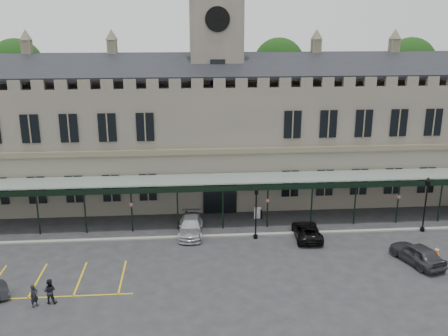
{
  "coord_description": "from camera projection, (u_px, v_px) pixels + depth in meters",
  "views": [
    {
      "loc": [
        -3.23,
        -33.98,
        17.95
      ],
      "look_at": [
        0.0,
        6.0,
        6.0
      ],
      "focal_mm": 40.0,
      "sensor_mm": 36.0,
      "label": 1
    }
  ],
  "objects": [
    {
      "name": "bollard_right",
      "position": [
        261.0,
        214.0,
        46.75
      ],
      "size": [
        0.16,
        0.16,
        0.89
      ],
      "primitive_type": "cylinder",
      "color": "black",
      "rests_on": "ground"
    },
    {
      "name": "sign_board",
      "position": [
        258.0,
        213.0,
        46.77
      ],
      "size": [
        0.65,
        0.1,
        1.12
      ],
      "rotation": [
        0.0,
        0.0,
        0.08
      ],
      "color": "black",
      "rests_on": "ground"
    },
    {
      "name": "car_right_a",
      "position": [
        417.0,
        254.0,
        38.09
      ],
      "size": [
        3.25,
        5.05,
        1.6
      ],
      "primitive_type": "imported",
      "rotation": [
        0.0,
        0.0,
        3.46
      ],
      "color": "#2F3236",
      "rests_on": "ground"
    },
    {
      "name": "person_a",
      "position": [
        34.0,
        296.0,
        32.28
      ],
      "size": [
        0.65,
        0.68,
        1.57
      ],
      "primitive_type": "imported",
      "rotation": [
        0.0,
        0.0,
        0.88
      ],
      "color": "black",
      "rests_on": "ground"
    },
    {
      "name": "traffic_cone",
      "position": [
        437.0,
        251.0,
        39.51
      ],
      "size": [
        0.45,
        0.45,
        0.72
      ],
      "rotation": [
        0.0,
        0.0,
        0.28
      ],
      "color": "#F96107",
      "rests_on": "ground"
    },
    {
      "name": "bollard_left",
      "position": [
        186.0,
        215.0,
        46.42
      ],
      "size": [
        0.17,
        0.17,
        0.96
      ],
      "primitive_type": "cylinder",
      "color": "black",
      "rests_on": "ground"
    },
    {
      "name": "lamp_post_right",
      "position": [
        426.0,
        199.0,
        43.26
      ],
      "size": [
        0.48,
        0.48,
        5.02
      ],
      "color": "black",
      "rests_on": "ground"
    },
    {
      "name": "tree_behind_left",
      "position": [
        17.0,
        67.0,
        56.36
      ],
      "size": [
        6.0,
        6.0,
        16.0
      ],
      "color": "#332314",
      "rests_on": "ground"
    },
    {
      "name": "tree_behind_right",
      "position": [
        410.0,
        64.0,
        59.91
      ],
      "size": [
        6.0,
        6.0,
        16.0
      ],
      "color": "#332314",
      "rests_on": "ground"
    },
    {
      "name": "car_taxi",
      "position": [
        191.0,
        226.0,
        43.31
      ],
      "size": [
        2.31,
        5.11,
        1.45
      ],
      "primitive_type": "imported",
      "rotation": [
        0.0,
        0.0,
        -0.06
      ],
      "color": "#A8ABB0",
      "rests_on": "ground"
    },
    {
      "name": "car_van",
      "position": [
        307.0,
        231.0,
        42.58
      ],
      "size": [
        2.34,
        4.68,
        1.27
      ],
      "primitive_type": "imported",
      "rotation": [
        0.0,
        0.0,
        3.09
      ],
      "color": "black",
      "rests_on": "ground"
    },
    {
      "name": "lamp_post_mid",
      "position": [
        256.0,
        208.0,
        41.86
      ],
      "size": [
        0.45,
        0.45,
        4.72
      ],
      "color": "black",
      "rests_on": "ground"
    },
    {
      "name": "station_building",
      "position": [
        216.0,
        136.0,
        51.18
      ],
      "size": [
        60.0,
        10.36,
        17.3
      ],
      "color": "#655F54",
      "rests_on": "ground"
    },
    {
      "name": "parking_markings",
      "position": [
        36.0,
        284.0,
        35.32
      ],
      "size": [
        16.0,
        6.0,
        0.01
      ],
      "primitive_type": null,
      "color": "gold",
      "rests_on": "ground"
    },
    {
      "name": "kerb",
      "position": [
        224.0,
        235.0,
        43.07
      ],
      "size": [
        60.0,
        0.4,
        0.12
      ],
      "primitive_type": "cube",
      "color": "gray",
      "rests_on": "ground"
    },
    {
      "name": "tree_behind_mid",
      "position": [
        279.0,
        65.0,
        58.67
      ],
      "size": [
        6.0,
        6.0,
        16.0
      ],
      "color": "#332314",
      "rests_on": "ground"
    },
    {
      "name": "canopy",
      "position": [
        223.0,
        202.0,
        44.28
      ],
      "size": [
        50.0,
        4.1,
        4.3
      ],
      "color": "#8C9E93",
      "rests_on": "ground"
    },
    {
      "name": "clock_tower",
      "position": [
        216.0,
        71.0,
        49.37
      ],
      "size": [
        5.6,
        5.6,
        24.8
      ],
      "color": "#655F54",
      "rests_on": "ground"
    },
    {
      "name": "person_b",
      "position": [
        50.0,
        291.0,
        32.67
      ],
      "size": [
        0.89,
        0.72,
        1.74
      ],
      "primitive_type": "imported",
      "rotation": [
        0.0,
        0.0,
        3.07
      ],
      "color": "black",
      "rests_on": "ground"
    },
    {
      "name": "ground",
      "position": [
        230.0,
        266.0,
        37.83
      ],
      "size": [
        140.0,
        140.0,
        0.0
      ],
      "primitive_type": "plane",
      "color": "#272729"
    }
  ]
}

